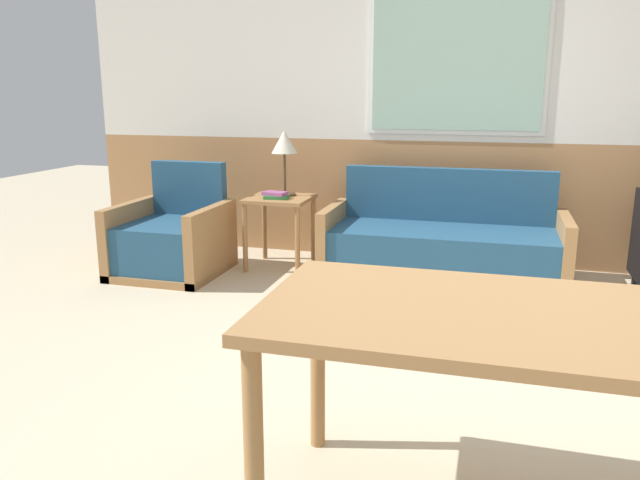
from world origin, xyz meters
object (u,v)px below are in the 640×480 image
at_px(armchair, 172,241).
at_px(table_lamp, 284,146).
at_px(side_table, 280,210).
at_px(dining_table, 625,345).
at_px(couch, 443,248).

xyz_separation_m(armchair, table_lamp, (0.79, 0.48, 0.73)).
relative_size(armchair, table_lamp, 1.62).
bearing_deg(table_lamp, side_table, -100.96).
distance_m(armchair, side_table, 0.89).
height_order(table_lamp, dining_table, table_lamp).
bearing_deg(dining_table, couch, 104.72).
xyz_separation_m(couch, table_lamp, (-1.30, 0.09, 0.74)).
bearing_deg(side_table, armchair, -153.10).
distance_m(couch, dining_table, 2.98).
distance_m(armchair, dining_table, 3.78).
xyz_separation_m(couch, dining_table, (0.75, -2.85, 0.45)).
bearing_deg(dining_table, armchair, 139.20).
height_order(couch, armchair, armchair).
bearing_deg(table_lamp, couch, -3.79).
bearing_deg(armchair, couch, 3.35).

